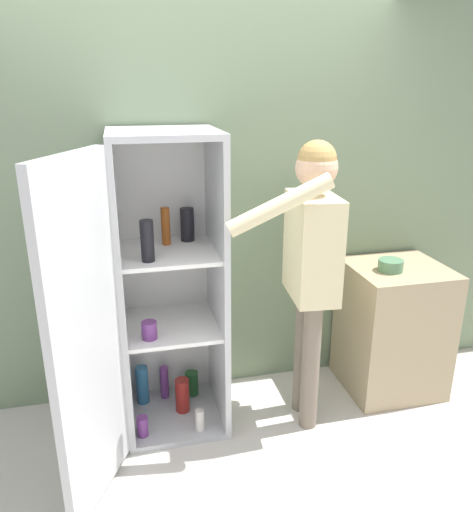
{
  "coord_description": "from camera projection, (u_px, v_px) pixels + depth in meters",
  "views": [
    {
      "loc": [
        -0.43,
        -2.07,
        2.02
      ],
      "look_at": [
        0.2,
        0.63,
        1.05
      ],
      "focal_mm": 35.0,
      "sensor_mm": 36.0,
      "label": 1
    }
  ],
  "objects": [
    {
      "name": "refrigerator",
      "position": [
        154.0,
        297.0,
        2.82
      ],
      "size": [
        0.89,
        1.14,
        1.78
      ],
      "color": "#B7BABC",
      "rests_on": "ground_plane"
    },
    {
      "name": "counter",
      "position": [
        392.0,
        328.0,
        3.38
      ],
      "size": [
        0.62,
        0.58,
        0.88
      ],
      "color": "tan",
      "rests_on": "ground_plane"
    },
    {
      "name": "bowl",
      "position": [
        391.0,
        265.0,
        3.16
      ],
      "size": [
        0.16,
        0.16,
        0.07
      ],
      "color": "#517F5B",
      "rests_on": "counter"
    },
    {
      "name": "wall_back",
      "position": [
        193.0,
        207.0,
        3.14
      ],
      "size": [
        7.0,
        0.06,
        2.55
      ],
      "color": "gray",
      "rests_on": "ground_plane"
    },
    {
      "name": "ground_plane",
      "position": [
        226.0,
        482.0,
        2.66
      ],
      "size": [
        12.0,
        12.0,
        0.0
      ],
      "primitive_type": "plane",
      "color": "beige"
    },
    {
      "name": "person",
      "position": [
        311.0,
        251.0,
        2.83
      ],
      "size": [
        0.68,
        0.56,
        1.73
      ],
      "color": "#726656",
      "rests_on": "ground_plane"
    }
  ]
}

